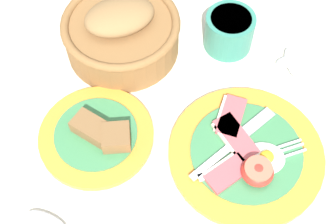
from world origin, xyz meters
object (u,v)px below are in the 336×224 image
object	(u,v)px
sugar_cup	(229,31)
teaspoon_stray	(280,63)
breakfast_plate	(246,154)
bread_plate	(98,135)
bread_basket	(121,32)
teaspoon_by_saucer	(289,51)

from	to	relation	value
sugar_cup	teaspoon_stray	xyz separation A→B (m)	(0.09, -0.06, -0.03)
breakfast_plate	sugar_cup	size ratio (longest dim) A/B	2.81
bread_plate	teaspoon_stray	bearing A→B (deg)	21.60
sugar_cup	bread_basket	distance (m)	0.20
bread_plate	sugar_cup	xyz separation A→B (m)	(0.25, 0.19, 0.03)
breakfast_plate	teaspoon_by_saucer	world-z (taller)	breakfast_plate
breakfast_plate	bread_basket	size ratio (longest dim) A/B	1.19
bread_plate	teaspoon_by_saucer	xyz separation A→B (m)	(0.36, 0.16, -0.01)
sugar_cup	bread_basket	world-z (taller)	bread_basket
breakfast_plate	bread_plate	xyz separation A→B (m)	(-0.24, 0.05, 0.00)
teaspoon_by_saucer	teaspoon_stray	size ratio (longest dim) A/B	1.00
breakfast_plate	teaspoon_by_saucer	xyz separation A→B (m)	(0.12, 0.21, -0.01)
bread_plate	sugar_cup	bearing A→B (deg)	37.74
bread_plate	teaspoon_stray	distance (m)	0.36
sugar_cup	teaspoon_stray	distance (m)	0.11
bread_plate	sugar_cup	size ratio (longest dim) A/B	2.12
teaspoon_by_saucer	sugar_cup	bearing A→B (deg)	-106.86
breakfast_plate	bread_plate	world-z (taller)	bread_plate
bread_plate	teaspoon_stray	world-z (taller)	bread_plate
teaspoon_stray	sugar_cup	bearing A→B (deg)	136.98
bread_basket	breakfast_plate	bearing A→B (deg)	-51.18
bread_basket	teaspoon_stray	xyz separation A→B (m)	(0.29, -0.06, -0.04)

